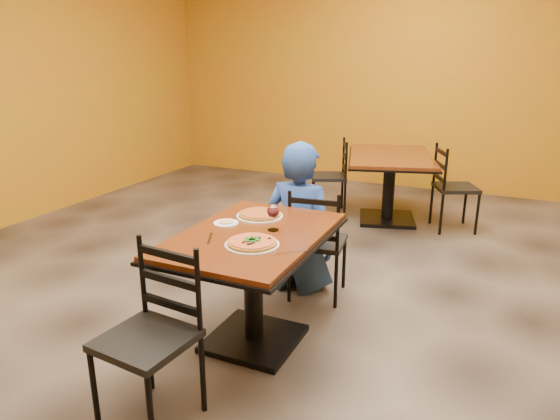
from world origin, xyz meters
The scene contains 18 objects.
floor centered at (0.00, 0.00, 0.00)m, with size 7.00×8.00×0.01m, color black.
wall_back centered at (0.00, 4.00, 1.50)m, with size 7.00×0.01×3.00m, color #BD6115.
table_main centered at (0.00, -0.50, 0.56)m, with size 0.83×1.23×0.75m.
table_second centered at (0.21, 2.35, 0.56)m, with size 1.22×1.52×0.75m.
chair_main_near centered at (-0.14, -1.36, 0.45)m, with size 0.41×0.41×0.91m, color black, non-canonical shape.
chair_main_far centered at (0.13, 0.30, 0.43)m, with size 0.39×0.39×0.86m, color black, non-canonical shape.
chair_second_left centered at (-0.49, 2.35, 0.43)m, with size 0.39×0.39×0.87m, color black, non-canonical shape.
chair_second_right centered at (0.92, 2.35, 0.45)m, with size 0.41×0.41×0.90m, color black, non-canonical shape.
diner centered at (-0.06, 0.41, 0.59)m, with size 0.59×0.39×1.17m, color navy.
plate_main centered at (0.10, -0.69, 0.76)m, with size 0.31×0.31×0.01m, color white.
pizza_main centered at (0.10, -0.69, 0.77)m, with size 0.28×0.28×0.02m, color maroon.
plate_far centered at (-0.10, -0.20, 0.76)m, with size 0.31×0.31×0.01m, color white.
pizza_far centered at (-0.10, -0.20, 0.77)m, with size 0.28×0.28×0.02m, color #B36122.
side_plate centered at (-0.23, -0.42, 0.76)m, with size 0.16×0.16×0.01m, color white.
dip centered at (-0.23, -0.42, 0.76)m, with size 0.09×0.09×0.01m, color tan.
wine_glass centered at (0.10, -0.41, 0.84)m, with size 0.08×0.08×0.18m, color white, non-canonical shape.
fork centered at (-0.18, -0.69, 0.75)m, with size 0.01×0.19×0.00m, color silver.
knife centered at (0.33, -0.70, 0.75)m, with size 0.01×0.21×0.00m, color silver.
Camera 1 is at (1.33, -3.02, 1.77)m, focal length 31.99 mm.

